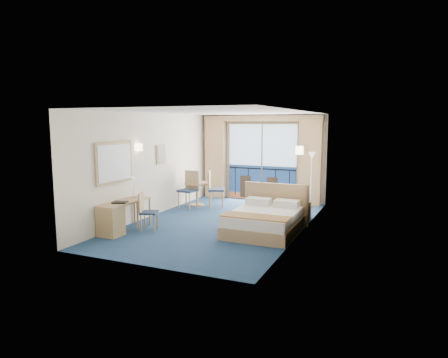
% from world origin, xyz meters
% --- Properties ---
extents(floor, '(6.50, 6.50, 0.00)m').
position_xyz_m(floor, '(0.00, 0.00, 0.00)').
color(floor, navy).
rests_on(floor, ground).
extents(room_walls, '(4.04, 6.54, 2.72)m').
position_xyz_m(room_walls, '(0.00, 0.00, 1.78)').
color(room_walls, silver).
rests_on(room_walls, ground).
extents(balcony_door, '(2.36, 0.03, 2.52)m').
position_xyz_m(balcony_door, '(-0.01, 3.22, 1.14)').
color(balcony_door, navy).
rests_on(balcony_door, room_walls).
extents(curtain_left, '(0.65, 0.22, 2.55)m').
position_xyz_m(curtain_left, '(-1.55, 3.07, 1.28)').
color(curtain_left, tan).
rests_on(curtain_left, room_walls).
extents(curtain_right, '(0.65, 0.22, 2.55)m').
position_xyz_m(curtain_right, '(1.55, 3.07, 1.28)').
color(curtain_right, tan).
rests_on(curtain_right, room_walls).
extents(pelmet, '(3.80, 0.25, 0.18)m').
position_xyz_m(pelmet, '(0.00, 3.10, 2.58)').
color(pelmet, tan).
rests_on(pelmet, room_walls).
extents(mirror, '(0.05, 1.25, 0.95)m').
position_xyz_m(mirror, '(-1.97, -1.50, 1.55)').
color(mirror, tan).
rests_on(mirror, room_walls).
extents(wall_print, '(0.04, 0.42, 0.52)m').
position_xyz_m(wall_print, '(-1.97, 0.45, 1.60)').
color(wall_print, tan).
rests_on(wall_print, room_walls).
extents(sconce_left, '(0.18, 0.18, 0.18)m').
position_xyz_m(sconce_left, '(-1.94, -0.60, 1.85)').
color(sconce_left, '#FFDDB2').
rests_on(sconce_left, room_walls).
extents(sconce_right, '(0.18, 0.18, 0.18)m').
position_xyz_m(sconce_right, '(1.94, -0.15, 1.85)').
color(sconce_right, '#FFDDB2').
rests_on(sconce_right, room_walls).
extents(bed, '(1.59, 1.88, 1.00)m').
position_xyz_m(bed, '(1.26, -0.40, 0.28)').
color(bed, tan).
rests_on(bed, ground).
extents(nightstand, '(0.38, 0.36, 0.49)m').
position_xyz_m(nightstand, '(1.79, 0.99, 0.25)').
color(nightstand, '#9C8152').
rests_on(nightstand, ground).
extents(phone, '(0.24, 0.22, 0.09)m').
position_xyz_m(phone, '(1.78, 0.94, 0.54)').
color(phone, white).
rests_on(phone, nightstand).
extents(armchair, '(1.04, 1.05, 0.71)m').
position_xyz_m(armchair, '(1.43, 1.31, 0.36)').
color(armchair, '#4F5660').
rests_on(armchair, ground).
extents(floor_lamp, '(0.22, 0.22, 1.62)m').
position_xyz_m(floor_lamp, '(1.69, 2.56, 1.23)').
color(floor_lamp, silver).
rests_on(floor_lamp, ground).
extents(desk, '(0.50, 1.44, 0.68)m').
position_xyz_m(desk, '(-1.74, -1.88, 0.37)').
color(desk, tan).
rests_on(desk, ground).
extents(desk_chair, '(0.49, 0.48, 0.87)m').
position_xyz_m(desk_chair, '(-1.30, -1.31, 0.49)').
color(desk_chair, '#21314D').
rests_on(desk_chair, ground).
extents(folder, '(0.37, 0.32, 0.03)m').
position_xyz_m(folder, '(-1.71, -1.68, 0.69)').
color(folder, black).
rests_on(folder, desk).
extents(desk_lamp, '(0.13, 0.13, 0.48)m').
position_xyz_m(desk_lamp, '(-1.80, -1.04, 1.04)').
color(desk_lamp, silver).
rests_on(desk_lamp, desk).
extents(round_table, '(0.76, 0.76, 0.68)m').
position_xyz_m(round_table, '(-1.51, 1.66, 0.52)').
color(round_table, tan).
rests_on(round_table, ground).
extents(table_chair_a, '(0.60, 0.59, 1.06)m').
position_xyz_m(table_chair_a, '(-0.98, 1.67, 0.60)').
color(table_chair_a, '#21314D').
rests_on(table_chair_a, ground).
extents(table_chair_b, '(0.51, 0.52, 1.08)m').
position_xyz_m(table_chair_b, '(-1.55, 1.27, 0.61)').
color(table_chair_b, '#21314D').
rests_on(table_chair_b, ground).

